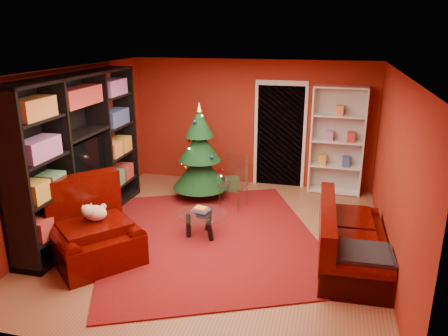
% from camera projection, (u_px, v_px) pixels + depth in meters
% --- Properties ---
extents(floor, '(5.00, 5.50, 0.05)m').
position_uv_depth(floor, '(218.00, 240.00, 6.92)').
color(floor, brown).
rests_on(floor, ground).
extents(ceiling, '(5.00, 5.50, 0.05)m').
position_uv_depth(ceiling, '(217.00, 70.00, 6.12)').
color(ceiling, silver).
rests_on(ceiling, wall_back).
extents(wall_back, '(5.00, 0.05, 2.60)m').
position_uv_depth(wall_back, '(252.00, 123.00, 9.08)').
color(wall_back, maroon).
rests_on(wall_back, ground).
extents(wall_left, '(0.05, 5.50, 2.60)m').
position_uv_depth(wall_left, '(68.00, 149.00, 7.11)').
color(wall_left, maroon).
rests_on(wall_left, ground).
extents(wall_right, '(0.05, 5.50, 2.60)m').
position_uv_depth(wall_right, '(397.00, 173.00, 5.93)').
color(wall_right, maroon).
rests_on(wall_right, ground).
extents(doorway, '(1.06, 0.60, 2.16)m').
position_uv_depth(doorway, '(280.00, 137.00, 8.98)').
color(doorway, black).
rests_on(doorway, floor).
extents(rug, '(4.59, 4.87, 0.02)m').
position_uv_depth(rug, '(209.00, 237.00, 6.93)').
color(rug, maroon).
rests_on(rug, floor).
extents(media_unit, '(0.57, 3.28, 2.51)m').
position_uv_depth(media_unit, '(81.00, 153.00, 7.02)').
color(media_unit, black).
rests_on(media_unit, floor).
extents(christmas_tree, '(1.39, 1.39, 1.90)m').
position_uv_depth(christmas_tree, '(200.00, 153.00, 8.29)').
color(christmas_tree, black).
rests_on(christmas_tree, floor).
extents(gift_box_green, '(0.36, 0.36, 0.28)m').
position_uv_depth(gift_box_green, '(232.00, 184.00, 8.91)').
color(gift_box_green, '#25703D').
rests_on(gift_box_green, floor).
extents(gift_box_red, '(0.27, 0.27, 0.23)m').
position_uv_depth(gift_box_red, '(217.00, 179.00, 9.29)').
color(gift_box_red, maroon).
rests_on(gift_box_red, floor).
extents(white_bookshelf, '(1.03, 0.41, 2.19)m').
position_uv_depth(white_bookshelf, '(337.00, 141.00, 8.56)').
color(white_bookshelf, white).
rests_on(white_bookshelf, floor).
extents(armchair, '(1.71, 1.71, 0.95)m').
position_uv_depth(armchair, '(95.00, 230.00, 6.12)').
color(armchair, '#390401').
rests_on(armchair, rug).
extents(dog, '(0.49, 0.50, 0.31)m').
position_uv_depth(dog, '(95.00, 213.00, 6.11)').
color(dog, beige).
rests_on(dog, armchair).
extents(sofa, '(0.96, 2.03, 0.86)m').
position_uv_depth(sofa, '(353.00, 235.00, 6.06)').
color(sofa, '#390401').
rests_on(sofa, rug).
extents(coffee_table, '(0.94, 0.94, 0.50)m').
position_uv_depth(coffee_table, '(202.00, 225.00, 6.92)').
color(coffee_table, gray).
rests_on(coffee_table, rug).
extents(acrylic_chair, '(0.55, 0.59, 0.90)m').
position_uv_depth(acrylic_chair, '(233.00, 185.00, 7.96)').
color(acrylic_chair, '#66605B').
rests_on(acrylic_chair, rug).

